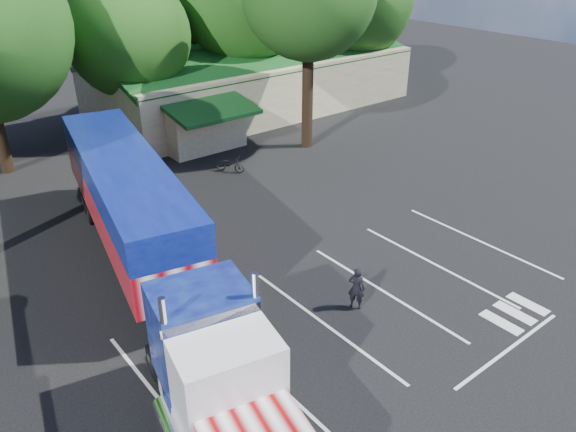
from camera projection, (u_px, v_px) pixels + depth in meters
ground at (232, 256)px, 24.57m from camera, size 120.00×120.00×0.00m
event_hall at (251, 80)px, 43.50m from camera, size 24.20×14.12×5.55m
tree_row_d at (128, 36)px, 35.87m from camera, size 8.00×8.00×10.60m
tree_row_e at (239, 0)px, 40.51m from camera, size 9.60×9.60×12.90m
semi_truck at (145, 229)px, 21.26m from camera, size 7.26×22.55×4.71m
woman at (356, 288)px, 20.90m from camera, size 0.69×0.76×1.74m
bicycle at (230, 164)px, 32.77m from camera, size 1.52×1.83×0.94m
silver_sedan at (263, 115)px, 40.62m from camera, size 4.01×1.83×1.28m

